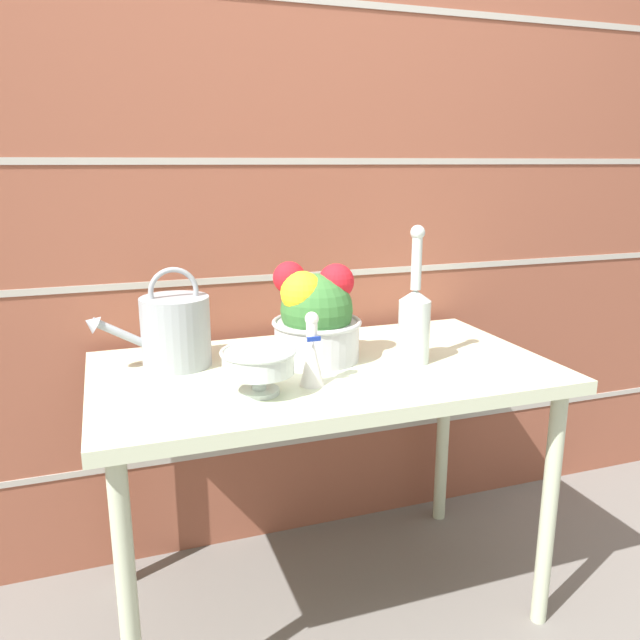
{
  "coord_description": "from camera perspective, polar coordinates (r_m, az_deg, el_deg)",
  "views": [
    {
      "loc": [
        -0.54,
        -1.52,
        1.28
      ],
      "look_at": [
        0.0,
        0.03,
        0.86
      ],
      "focal_mm": 35.0,
      "sensor_mm": 36.0,
      "label": 1
    }
  ],
  "objects": [
    {
      "name": "ground_plane",
      "position": [
        2.06,
        0.35,
        -24.15
      ],
      "size": [
        12.0,
        12.0,
        0.0
      ],
      "primitive_type": "plane",
      "color": "slate"
    },
    {
      "name": "brick_wall",
      "position": [
        2.03,
        -3.71,
        9.19
      ],
      "size": [
        3.6,
        0.08,
        2.2
      ],
      "color": "brown",
      "rests_on": "ground_plane"
    },
    {
      "name": "patio_table",
      "position": [
        1.72,
        0.38,
        -6.54
      ],
      "size": [
        1.23,
        0.69,
        0.74
      ],
      "color": "beige",
      "rests_on": "ground_plane"
    },
    {
      "name": "watering_can",
      "position": [
        1.72,
        -13.16,
        -0.91
      ],
      "size": [
        0.33,
        0.18,
        0.27
      ],
      "color": "#93999E",
      "rests_on": "patio_table"
    },
    {
      "name": "crystal_pedestal_bowl",
      "position": [
        1.48,
        -5.66,
        -3.94
      ],
      "size": [
        0.18,
        0.18,
        0.11
      ],
      "color": "silver",
      "rests_on": "patio_table"
    },
    {
      "name": "flower_planter",
      "position": [
        1.72,
        -0.53,
        0.33
      ],
      "size": [
        0.25,
        0.25,
        0.28
      ],
      "color": "#BCBCC1",
      "rests_on": "patio_table"
    },
    {
      "name": "glass_decanter",
      "position": [
        1.72,
        8.63,
        0.08
      ],
      "size": [
        0.09,
        0.09,
        0.38
      ],
      "color": "silver",
      "rests_on": "patio_table"
    },
    {
      "name": "figurine_vase",
      "position": [
        1.53,
        -0.75,
        -3.28
      ],
      "size": [
        0.06,
        0.06,
        0.19
      ],
      "color": "white",
      "rests_on": "patio_table"
    }
  ]
}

